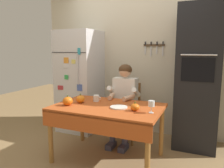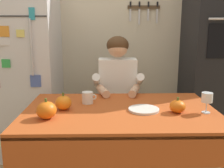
# 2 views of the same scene
# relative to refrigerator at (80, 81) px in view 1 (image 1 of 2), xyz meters

# --- Properties ---
(ground_plane) EXTENTS (10.00, 10.00, 0.00)m
(ground_plane) POSITION_rel_refrigerator_xyz_m (0.95, -0.96, -0.90)
(ground_plane) COLOR #93754C
(ground_plane) RESTS_ON ground
(back_wall_assembly) EXTENTS (3.70, 0.13, 2.60)m
(back_wall_assembly) POSITION_rel_refrigerator_xyz_m (1.00, 0.39, 0.40)
(back_wall_assembly) COLOR beige
(back_wall_assembly) RESTS_ON ground
(refrigerator) EXTENTS (0.68, 0.71, 1.80)m
(refrigerator) POSITION_rel_refrigerator_xyz_m (0.00, 0.00, 0.00)
(refrigerator) COLOR silver
(refrigerator) RESTS_ON ground
(wall_oven) EXTENTS (0.60, 0.64, 2.10)m
(wall_oven) POSITION_rel_refrigerator_xyz_m (2.00, 0.04, 0.15)
(wall_oven) COLOR black
(wall_oven) RESTS_ON ground
(dining_table) EXTENTS (1.40, 0.90, 0.74)m
(dining_table) POSITION_rel_refrigerator_xyz_m (0.95, -0.88, -0.24)
(dining_table) COLOR #9E6B33
(dining_table) RESTS_ON ground
(chair_behind_person) EXTENTS (0.40, 0.40, 0.93)m
(chair_behind_person) POSITION_rel_refrigerator_xyz_m (0.96, -0.09, -0.39)
(chair_behind_person) COLOR brown
(chair_behind_person) RESTS_ON ground
(seated_person) EXTENTS (0.47, 0.55, 1.25)m
(seated_person) POSITION_rel_refrigerator_xyz_m (0.96, -0.28, -0.16)
(seated_person) COLOR #38384C
(seated_person) RESTS_ON ground
(coffee_mug) EXTENTS (0.11, 0.09, 0.09)m
(coffee_mug) POSITION_rel_refrigerator_xyz_m (0.70, -0.71, -0.11)
(coffee_mug) COLOR white
(coffee_mug) RESTS_ON dining_table
(wine_glass) EXTENTS (0.08, 0.08, 0.15)m
(wine_glass) POSITION_rel_refrigerator_xyz_m (1.55, -0.96, -0.05)
(wine_glass) COLOR white
(wine_glass) RESTS_ON dining_table
(pumpkin_large) EXTENTS (0.13, 0.13, 0.14)m
(pumpkin_large) POSITION_rel_refrigerator_xyz_m (0.46, -1.05, -0.10)
(pumpkin_large) COLOR orange
(pumpkin_large) RESTS_ON dining_table
(pumpkin_medium) EXTENTS (0.11, 0.11, 0.11)m
(pumpkin_medium) POSITION_rel_refrigerator_xyz_m (1.35, -0.95, -0.11)
(pumpkin_medium) COLOR orange
(pumpkin_medium) RESTS_ON dining_table
(pumpkin_small) EXTENTS (0.12, 0.12, 0.13)m
(pumpkin_small) POSITION_rel_refrigerator_xyz_m (0.54, -0.87, -0.11)
(pumpkin_small) COLOR orange
(pumpkin_small) RESTS_ON dining_table
(serving_tray) EXTENTS (0.22, 0.22, 0.02)m
(serving_tray) POSITION_rel_refrigerator_xyz_m (1.12, -0.90, -0.15)
(serving_tray) COLOR silver
(serving_tray) RESTS_ON dining_table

